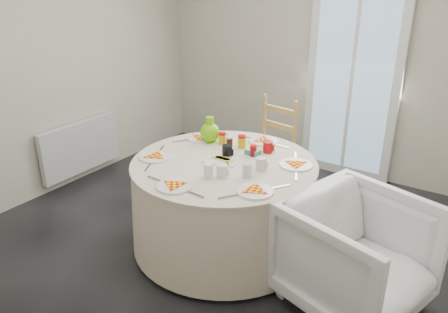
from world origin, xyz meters
The scene contains 14 objects.
floor centered at (0.00, 0.00, 0.00)m, with size 4.00×4.00×0.00m, color black.
wall_back centered at (0.00, 2.00, 1.30)m, with size 4.00×0.02×2.60m, color #BCB5A3.
wall_left centered at (-2.00, 0.00, 1.30)m, with size 0.02×4.00×2.60m, color #BCB5A3.
glass_door centered at (0.40, 1.95, 1.05)m, with size 1.00×0.08×2.10m, color silver.
radiator centered at (-1.94, 0.20, 0.38)m, with size 0.07×1.00×0.55m, color silver.
table centered at (0.06, 0.00, 0.38)m, with size 1.50×1.50×0.76m, color beige.
wooden_chair centered at (-0.11, 1.04, 0.47)m, with size 0.44×0.42×0.99m, color tan, non-canonical shape.
armchair centered at (1.19, -0.10, 0.39)m, with size 0.84×0.79×0.86m, color white.
place_settings centered at (0.06, 0.00, 0.77)m, with size 1.37×1.37×0.03m, color white, non-canonical shape.
jar_cluster centered at (0.00, 0.27, 0.82)m, with size 0.41×0.20×0.12m, color #83520D, non-canonical shape.
butter_tub centered at (0.17, 0.26, 0.79)m, with size 0.12×0.09×0.05m, color teal.
green_pitcher centered at (-0.29, 0.30, 0.87)m, with size 0.17×0.17×0.22m, color #68BA0B, non-canonical shape.
cheese_platter centered at (0.03, 0.00, 0.77)m, with size 0.27×0.17×0.03m, color silver, non-canonical shape.
mugs_glasses centered at (0.20, -0.01, 0.81)m, with size 0.63×0.63×0.12m, color gray, non-canonical shape.
Camera 1 is at (1.80, -2.61, 2.12)m, focal length 35.00 mm.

